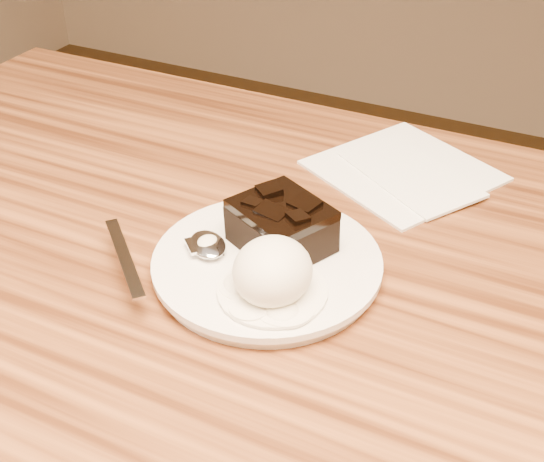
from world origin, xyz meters
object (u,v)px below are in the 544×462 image
at_px(brownie, 281,229).
at_px(napkin, 403,169).
at_px(plate, 267,266).
at_px(spoon, 208,246).
at_px(ice_cream_scoop, 273,271).

bearing_deg(brownie, napkin, 75.61).
bearing_deg(napkin, plate, -103.78).
distance_m(plate, napkin, 0.23).
xyz_separation_m(plate, brownie, (0.00, 0.02, 0.03)).
bearing_deg(spoon, napkin, 18.31).
relative_size(plate, brownie, 2.57).
bearing_deg(ice_cream_scoop, brownie, 109.31).
bearing_deg(brownie, ice_cream_scoop, -70.69).
bearing_deg(napkin, brownie, -104.39).
relative_size(ice_cream_scoop, napkin, 0.41).
xyz_separation_m(plate, napkin, (0.06, 0.23, -0.01)).
distance_m(ice_cream_scoop, spoon, 0.09).
distance_m(brownie, napkin, 0.21).
bearing_deg(brownie, plate, -98.09).
bearing_deg(ice_cream_scoop, spoon, 160.60).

